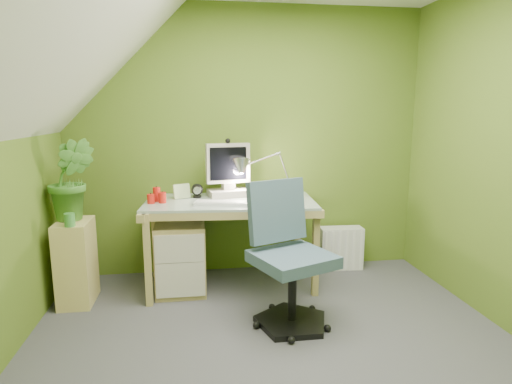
{
  "coord_description": "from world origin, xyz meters",
  "views": [
    {
      "loc": [
        -0.47,
        -2.27,
        1.47
      ],
      "look_at": [
        0.0,
        1.0,
        0.85
      ],
      "focal_mm": 30.0,
      "sensor_mm": 36.0,
      "label": 1
    }
  ],
  "objects": [
    {
      "name": "speaker_left",
      "position": [
        -0.46,
        1.37,
        0.81
      ],
      "size": [
        0.12,
        0.12,
        0.12
      ],
      "primitive_type": null,
      "rotation": [
        0.0,
        0.0,
        -0.22
      ],
      "color": "black",
      "rests_on": "desk"
    },
    {
      "name": "desk",
      "position": [
        -0.19,
        1.21,
        0.37
      ],
      "size": [
        1.44,
        0.79,
        0.75
      ],
      "primitive_type": null,
      "rotation": [
        0.0,
        0.0,
        -0.07
      ],
      "color": "tan",
      "rests_on": "floor"
    },
    {
      "name": "mouse",
      "position": [
        0.19,
        1.07,
        0.76
      ],
      "size": [
        0.11,
        0.07,
        0.04
      ],
      "primitive_type": "ellipsoid",
      "rotation": [
        0.0,
        0.0,
        -0.01
      ],
      "color": "white",
      "rests_on": "mousepad"
    },
    {
      "name": "photo_frame_red",
      "position": [
        0.23,
        1.33,
        0.81
      ],
      "size": [
        0.14,
        0.09,
        0.12
      ],
      "primitive_type": "cube",
      "rotation": [
        0.0,
        0.0,
        -0.48
      ],
      "color": "#B61336",
      "rests_on": "desk"
    },
    {
      "name": "amber_tumbler",
      "position": [
        -0.01,
        1.13,
        0.79
      ],
      "size": [
        0.09,
        0.09,
        0.1
      ],
      "primitive_type": "cylinder",
      "rotation": [
        0.0,
        0.0,
        0.22
      ],
      "color": "brown",
      "rests_on": "desk"
    },
    {
      "name": "mousepad",
      "position": [
        0.19,
        1.07,
        0.75
      ],
      "size": [
        0.25,
        0.19,
        0.01
      ],
      "primitive_type": "cube",
      "rotation": [
        0.0,
        0.0,
        0.1
      ],
      "color": "#CF5520",
      "rests_on": "desk"
    },
    {
      "name": "speaker_right",
      "position": [
        0.08,
        1.37,
        0.81
      ],
      "size": [
        0.12,
        0.12,
        0.13
      ],
      "primitive_type": null,
      "rotation": [
        0.0,
        0.0,
        -0.07
      ],
      "color": "black",
      "rests_on": "desk"
    },
    {
      "name": "wall_back",
      "position": [
        0.0,
        1.6,
        1.2
      ],
      "size": [
        3.2,
        0.01,
        2.4
      ],
      "primitive_type": "cube",
      "color": "#587523",
      "rests_on": "floor"
    },
    {
      "name": "candle_cluster",
      "position": [
        -0.79,
        1.22,
        0.8
      ],
      "size": [
        0.17,
        0.15,
        0.12
      ],
      "primitive_type": null,
      "rotation": [
        0.0,
        0.0,
        -0.14
      ],
      "color": "red",
      "rests_on": "desk"
    },
    {
      "name": "task_chair",
      "position": [
        0.17,
        0.45,
        0.5
      ],
      "size": [
        0.73,
        0.73,
        1.0
      ],
      "primitive_type": null,
      "rotation": [
        0.0,
        0.0,
        0.39
      ],
      "color": "#3F5868",
      "rests_on": "floor"
    },
    {
      "name": "side_ledge",
      "position": [
        -1.4,
        1.04,
        0.33
      ],
      "size": [
        0.24,
        0.37,
        0.65
      ],
      "primitive_type": "cube",
      "color": "#D8C271",
      "rests_on": "floor"
    },
    {
      "name": "monitor",
      "position": [
        -0.19,
        1.39,
        1.0
      ],
      "size": [
        0.4,
        0.28,
        0.5
      ],
      "primitive_type": null,
      "rotation": [
        0.0,
        0.0,
        0.18
      ],
      "color": "#BAB1A7",
      "rests_on": "desk"
    },
    {
      "name": "radiator",
      "position": [
        0.88,
        1.46,
        0.2
      ],
      "size": [
        0.41,
        0.18,
        0.4
      ],
      "primitive_type": "cube",
      "rotation": [
        0.0,
        0.0,
        -0.04
      ],
      "color": "silver",
      "rests_on": "floor"
    },
    {
      "name": "keyboard",
      "position": [
        -0.27,
        1.07,
        0.76
      ],
      "size": [
        0.45,
        0.23,
        0.02
      ],
      "primitive_type": "cube",
      "rotation": [
        0.0,
        0.0,
        -0.23
      ],
      "color": "white",
      "rests_on": "desk"
    },
    {
      "name": "desk_lamp",
      "position": [
        0.26,
        1.39,
        1.02
      ],
      "size": [
        0.53,
        0.25,
        0.56
      ],
      "primitive_type": null,
      "rotation": [
        0.0,
        0.0,
        -0.06
      ],
      "color": "silver",
      "rests_on": "desk"
    },
    {
      "name": "wall_front",
      "position": [
        0.0,
        -1.6,
        1.2
      ],
      "size": [
        3.2,
        0.01,
        2.4
      ],
      "primitive_type": "cube",
      "color": "#587523",
      "rests_on": "floor"
    },
    {
      "name": "floor",
      "position": [
        0.0,
        0.0,
        -0.01
      ],
      "size": [
        3.2,
        3.2,
        0.01
      ],
      "primitive_type": "cube",
      "color": "#48484C",
      "rests_on": "ground"
    },
    {
      "name": "photo_frame_blue",
      "position": [
        0.37,
        1.37,
        0.8
      ],
      "size": [
        0.12,
        0.07,
        0.11
      ],
      "primitive_type": "cube",
      "rotation": [
        0.0,
        0.0,
        -0.41
      ],
      "color": "#163D9C",
      "rests_on": "desk"
    },
    {
      "name": "potted_plant",
      "position": [
        -1.4,
        1.09,
        0.97
      ],
      "size": [
        0.37,
        0.31,
        0.63
      ],
      "primitive_type": "imported",
      "rotation": [
        0.0,
        0.0,
        0.09
      ],
      "color": "#42802A",
      "rests_on": "side_ledge"
    },
    {
      "name": "slope_ceiling",
      "position": [
        -1.0,
        0.0,
        1.85
      ],
      "size": [
        1.1,
        3.2,
        1.1
      ],
      "primitive_type": "cube",
      "color": "white",
      "rests_on": "wall_left"
    },
    {
      "name": "photo_frame_green",
      "position": [
        -0.59,
        1.35,
        0.81
      ],
      "size": [
        0.14,
        0.08,
        0.12
      ],
      "primitive_type": "cube",
      "rotation": [
        0.0,
        0.0,
        0.44
      ],
      "color": "#B3CA8B",
      "rests_on": "desk"
    },
    {
      "name": "green_cup",
      "position": [
        -1.38,
        0.89,
        0.7
      ],
      "size": [
        0.08,
        0.08,
        0.1
      ],
      "primitive_type": "cylinder",
      "rotation": [
        0.0,
        0.0,
        -0.1
      ],
      "color": "#43913C",
      "rests_on": "side_ledge"
    }
  ]
}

